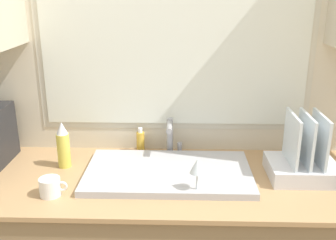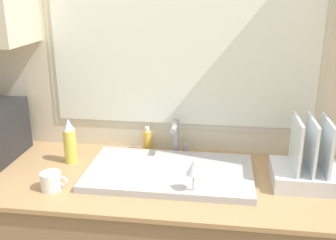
{
  "view_description": "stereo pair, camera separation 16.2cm",
  "coord_description": "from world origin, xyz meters",
  "px_view_note": "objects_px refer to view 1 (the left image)",
  "views": [
    {
      "loc": [
        0.03,
        -1.24,
        1.73
      ],
      "look_at": [
        -0.02,
        0.29,
        1.21
      ],
      "focal_mm": 42.0,
      "sensor_mm": 36.0,
      "label": 1
    },
    {
      "loc": [
        0.19,
        -1.23,
        1.73
      ],
      "look_at": [
        -0.02,
        0.29,
        1.21
      ],
      "focal_mm": 42.0,
      "sensor_mm": 36.0,
      "label": 2
    }
  ],
  "objects_px": {
    "mug_near_sink": "(50,187)",
    "spray_bottle": "(63,145)",
    "dish_rack": "(303,162)",
    "soap_bottle": "(141,141)",
    "wine_glass": "(197,168)",
    "faucet": "(171,135)"
  },
  "relations": [
    {
      "from": "dish_rack",
      "to": "mug_near_sink",
      "type": "relative_size",
      "value": 2.59
    },
    {
      "from": "faucet",
      "to": "dish_rack",
      "type": "relative_size",
      "value": 0.63
    },
    {
      "from": "mug_near_sink",
      "to": "spray_bottle",
      "type": "bearing_deg",
      "value": 94.06
    },
    {
      "from": "spray_bottle",
      "to": "soap_bottle",
      "type": "xyz_separation_m",
      "value": [
        0.34,
        0.18,
        -0.05
      ]
    },
    {
      "from": "faucet",
      "to": "mug_near_sink",
      "type": "xyz_separation_m",
      "value": [
        -0.48,
        -0.41,
        -0.07
      ]
    },
    {
      "from": "soap_bottle",
      "to": "wine_glass",
      "type": "distance_m",
      "value": 0.52
    },
    {
      "from": "faucet",
      "to": "dish_rack",
      "type": "distance_m",
      "value": 0.63
    },
    {
      "from": "faucet",
      "to": "soap_bottle",
      "type": "relative_size",
      "value": 1.42
    },
    {
      "from": "soap_bottle",
      "to": "mug_near_sink",
      "type": "height_order",
      "value": "soap_bottle"
    },
    {
      "from": "soap_bottle",
      "to": "dish_rack",
      "type": "bearing_deg",
      "value": -18.86
    },
    {
      "from": "spray_bottle",
      "to": "wine_glass",
      "type": "relative_size",
      "value": 1.36
    },
    {
      "from": "soap_bottle",
      "to": "wine_glass",
      "type": "xyz_separation_m",
      "value": [
        0.27,
        -0.44,
        0.07
      ]
    },
    {
      "from": "spray_bottle",
      "to": "dish_rack",
      "type": "bearing_deg",
      "value": -3.89
    },
    {
      "from": "faucet",
      "to": "spray_bottle",
      "type": "height_order",
      "value": "spray_bottle"
    },
    {
      "from": "dish_rack",
      "to": "mug_near_sink",
      "type": "bearing_deg",
      "value": -169.49
    },
    {
      "from": "wine_glass",
      "to": "dish_rack",
      "type": "bearing_deg",
      "value": 21.05
    },
    {
      "from": "soap_bottle",
      "to": "mug_near_sink",
      "type": "relative_size",
      "value": 1.15
    },
    {
      "from": "spray_bottle",
      "to": "soap_bottle",
      "type": "bearing_deg",
      "value": 27.86
    },
    {
      "from": "dish_rack",
      "to": "mug_near_sink",
      "type": "xyz_separation_m",
      "value": [
        -1.06,
        -0.2,
        -0.03
      ]
    },
    {
      "from": "dish_rack",
      "to": "wine_glass",
      "type": "bearing_deg",
      "value": -158.95
    },
    {
      "from": "spray_bottle",
      "to": "soap_bottle",
      "type": "distance_m",
      "value": 0.39
    },
    {
      "from": "faucet",
      "to": "spray_bottle",
      "type": "relative_size",
      "value": 0.85
    }
  ]
}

